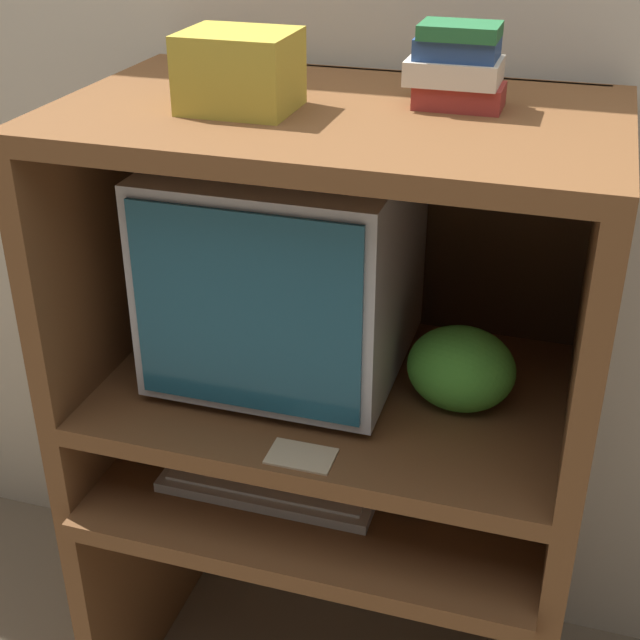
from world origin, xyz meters
name	(u,v)px	position (x,y,z in m)	size (l,w,h in m)	color
wall_back	(388,72)	(0.00, 0.64, 1.30)	(6.00, 0.06, 2.60)	beige
desk_base	(329,557)	(0.00, 0.26, 0.39)	(0.92, 0.61, 0.61)	brown
desk_monitor_shelf	(335,401)	(0.00, 0.29, 0.76)	(0.92, 0.58, 0.19)	brown
hutch_upper	(342,200)	(0.00, 0.32, 1.15)	(0.92, 0.58, 0.52)	brown
crt_monitor	(287,265)	(-0.10, 0.32, 1.01)	(0.43, 0.43, 0.41)	#B2B2B7
keyboard	(272,480)	(-0.09, 0.19, 0.62)	(0.41, 0.17, 0.03)	beige
mouse	(405,505)	(0.16, 0.19, 0.63)	(0.07, 0.05, 0.03)	black
snack_bag	(461,369)	(0.23, 0.28, 0.88)	(0.19, 0.14, 0.16)	green
book_stack	(457,66)	(0.18, 0.35, 1.38)	(0.15, 0.11, 0.13)	maroon
paper_card	(301,456)	(0.01, 0.05, 0.80)	(0.11, 0.07, 0.00)	#CCB28C
storage_box	(240,71)	(-0.14, 0.23, 1.38)	(0.17, 0.15, 0.12)	gold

